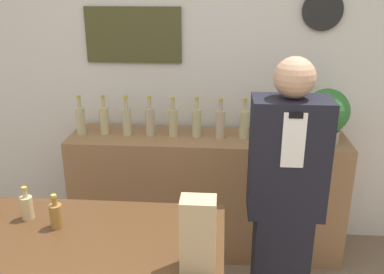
{
  "coord_description": "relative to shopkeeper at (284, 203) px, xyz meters",
  "views": [
    {
      "loc": [
        0.26,
        -1.21,
        2.0
      ],
      "look_at": [
        0.08,
        1.07,
        1.16
      ],
      "focal_mm": 40.0,
      "sensor_mm": 36.0,
      "label": 1
    }
  ],
  "objects": [
    {
      "name": "back_wall",
      "position": [
        -0.61,
        1.03,
        0.53
      ],
      "size": [
        5.2,
        0.09,
        2.7
      ],
      "color": "silver",
      "rests_on": "ground_plane"
    },
    {
      "name": "back_shelf",
      "position": [
        -0.47,
        0.75,
        -0.35
      ],
      "size": [
        2.02,
        0.45,
        0.93
      ],
      "color": "#8E6642",
      "rests_on": "ground_plane"
    },
    {
      "name": "shopkeeper",
      "position": [
        0.0,
        0.0,
        0.0
      ],
      "size": [
        0.42,
        0.26,
        1.65
      ],
      "color": "black",
      "rests_on": "ground_plane"
    },
    {
      "name": "potted_plant",
      "position": [
        0.35,
        0.71,
        0.32
      ],
      "size": [
        0.31,
        0.31,
        0.38
      ],
      "color": "#9E998E",
      "rests_on": "back_shelf"
    },
    {
      "name": "paper_bag",
      "position": [
        -0.44,
        -0.74,
        0.25
      ],
      "size": [
        0.14,
        0.1,
        0.31
      ],
      "color": "tan",
      "rests_on": "display_counter"
    },
    {
      "name": "counter_bottle_2",
      "position": [
        -1.29,
        -0.42,
        0.16
      ],
      "size": [
        0.06,
        0.06,
        0.17
      ],
      "color": "tan",
      "rests_on": "display_counter"
    },
    {
      "name": "counter_bottle_3",
      "position": [
        -1.12,
        -0.49,
        0.16
      ],
      "size": [
        0.06,
        0.06,
        0.17
      ],
      "color": "olive",
      "rests_on": "display_counter"
    },
    {
      "name": "shelf_bottle_0",
      "position": [
        -1.4,
        0.74,
        0.22
      ],
      "size": [
        0.07,
        0.07,
        0.29
      ],
      "color": "tan",
      "rests_on": "back_shelf"
    },
    {
      "name": "shelf_bottle_1",
      "position": [
        -1.23,
        0.76,
        0.22
      ],
      "size": [
        0.07,
        0.07,
        0.29
      ],
      "color": "tan",
      "rests_on": "back_shelf"
    },
    {
      "name": "shelf_bottle_2",
      "position": [
        -1.06,
        0.75,
        0.22
      ],
      "size": [
        0.07,
        0.07,
        0.29
      ],
      "color": "tan",
      "rests_on": "back_shelf"
    },
    {
      "name": "shelf_bottle_3",
      "position": [
        -0.89,
        0.76,
        0.22
      ],
      "size": [
        0.07,
        0.07,
        0.29
      ],
      "color": "tan",
      "rests_on": "back_shelf"
    },
    {
      "name": "shelf_bottle_4",
      "position": [
        -0.72,
        0.74,
        0.22
      ],
      "size": [
        0.07,
        0.07,
        0.29
      ],
      "color": "tan",
      "rests_on": "back_shelf"
    },
    {
      "name": "shelf_bottle_5",
      "position": [
        -0.55,
        0.75,
        0.22
      ],
      "size": [
        0.07,
        0.07,
        0.29
      ],
      "color": "tan",
      "rests_on": "back_shelf"
    },
    {
      "name": "shelf_bottle_6",
      "position": [
        -0.38,
        0.74,
        0.22
      ],
      "size": [
        0.07,
        0.07,
        0.29
      ],
      "color": "tan",
      "rests_on": "back_shelf"
    },
    {
      "name": "shelf_bottle_7",
      "position": [
        -0.21,
        0.75,
        0.22
      ],
      "size": [
        0.07,
        0.07,
        0.29
      ],
      "color": "tan",
      "rests_on": "back_shelf"
    },
    {
      "name": "shelf_bottle_8",
      "position": [
        -0.04,
        0.76,
        0.22
      ],
      "size": [
        0.07,
        0.07,
        0.29
      ],
      "color": "tan",
      "rests_on": "back_shelf"
    },
    {
      "name": "shelf_bottle_9",
      "position": [
        0.13,
        0.73,
        0.22
      ],
      "size": [
        0.07,
        0.07,
        0.29
      ],
      "color": "tan",
      "rests_on": "back_shelf"
    }
  ]
}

